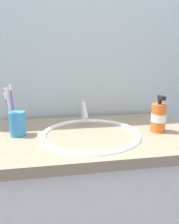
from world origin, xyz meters
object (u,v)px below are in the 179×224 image
Objects in this scene: faucet at (84,110)px; toothbrush_white at (10,109)px; toothbrush_blue at (9,111)px; soap_dispenser at (159,117)px; toothbrush_cup at (18,124)px; toothbrush_purple at (12,106)px.

toothbrush_white is (-0.32, -0.17, 0.06)m from faucet.
toothbrush_blue is at bearing -154.25° from faucet.
toothbrush_cup is at bearing 175.02° from soap_dispenser.
toothbrush_white is at bearing -155.15° from toothbrush_cup.
toothbrush_cup is 0.07m from toothbrush_white.
toothbrush_blue is 0.89× the size of toothbrush_white.
soap_dispenser is at bearing -4.66° from toothbrush_blue.
toothbrush_purple reaches higher than toothbrush_cup.
faucet is 0.36m from toothbrush_white.
toothbrush_purple is at bearing 78.59° from toothbrush_blue.
faucet reaches higher than toothbrush_cup.
soap_dispenser is (0.29, -0.21, 0.00)m from faucet.
toothbrush_white is at bearing -152.64° from faucet.
toothbrush_purple is 0.04m from toothbrush_blue.
toothbrush_blue is 0.62m from soap_dispenser.
toothbrush_blue is at bearing -177.51° from toothbrush_cup.
toothbrush_cup is at bearing -57.86° from toothbrush_purple.
toothbrush_purple is 0.62m from soap_dispenser.
toothbrush_blue is (-0.32, -0.16, 0.05)m from faucet.
toothbrush_white reaches higher than faucet.
toothbrush_cup is at bearing -152.45° from faucet.
toothbrush_cup is 0.52× the size of toothbrush_white.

